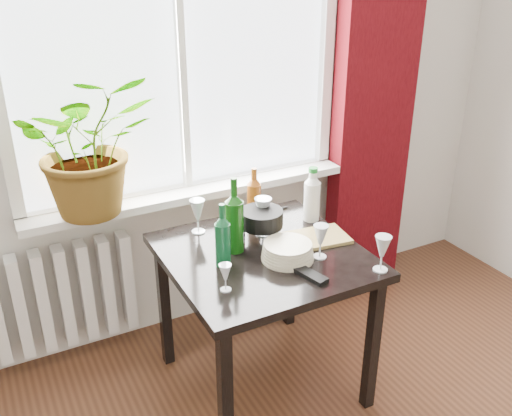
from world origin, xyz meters
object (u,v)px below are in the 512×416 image
radiator (54,299)px  cleaning_bottle (312,194)px  wine_bottle_left (223,235)px  wineglass_front_right (320,241)px  potted_plant (89,145)px  bottle_amber (254,194)px  tv_remote (308,274)px  wineglass_far_right (382,253)px  wineglass_back_left (198,216)px  wineglass_front_left (225,278)px  wine_bottle_right (234,215)px  wineglass_back_center (263,216)px  plate_stack (288,252)px  fondue_pot (262,225)px  cutting_board (315,238)px  table (263,270)px

radiator → cleaning_bottle: (1.22, -0.45, 0.50)m
wine_bottle_left → wineglass_front_right: 0.43m
potted_plant → bottle_amber: size_ratio=2.33×
bottle_amber → tv_remote: 0.58m
wineglass_far_right → wineglass_back_left: (-0.55, 0.68, 0.00)m
tv_remote → wineglass_front_left: bearing=156.7°
wine_bottle_left → wine_bottle_right: 0.14m
wineglass_back_center → wineglass_front_left: wineglass_back_center is taller
bottle_amber → plate_stack: bearing=-96.4°
radiator → bottle_amber: (0.96, -0.32, 0.50)m
cleaning_bottle → wineglass_far_right: 0.55m
fondue_pot → potted_plant: bearing=123.2°
wineglass_back_left → plate_stack: (0.25, -0.42, -0.05)m
wineglass_front_left → tv_remote: 0.36m
wineglass_front_right → wineglass_back_left: bearing=129.1°
wineglass_back_center → tv_remote: (-0.01, -0.41, -0.09)m
bottle_amber → potted_plant: bearing=161.5°
wine_bottle_right → wineglass_front_left: 0.35m
plate_stack → fondue_pot: fondue_pot is taller
radiator → wineglass_front_left: wineglass_front_left is taller
wine_bottle_right → cutting_board: 0.42m
cleaning_bottle → wineglass_front_right: 0.38m
wineglass_back_left → cutting_board: bearing=-35.5°
table → potted_plant: 0.97m
wine_bottle_left → wineglass_front_left: size_ratio=2.40×
bottle_amber → fondue_pot: 0.22m
wine_bottle_left → plate_stack: (0.27, -0.09, -0.11)m
potted_plant → wineglass_back_center: potted_plant is taller
wineglass_front_right → plate_stack: size_ratio=0.69×
wine_bottle_left → tv_remote: (0.27, -0.25, -0.13)m
plate_stack → cutting_board: bearing=24.8°
wineglass_far_right → fondue_pot: (-0.32, 0.47, -0.01)m
table → wineglass_back_left: (-0.18, 0.32, 0.18)m
table → wineglass_far_right: bearing=-44.6°
radiator → cleaning_bottle: cleaning_bottle is taller
potted_plant → wine_bottle_left: 0.74m
bottle_amber → plate_stack: (-0.05, -0.41, -0.10)m
wineglass_front_left → wineglass_back_center: bearing=44.8°
wine_bottle_right → plate_stack: wine_bottle_right is taller
cutting_board → wineglass_front_left: bearing=-160.4°
wineglass_front_left → fondue_pot: bearing=43.3°
cleaning_bottle → plate_stack: bearing=-136.8°
table → wineglass_back_center: 0.26m
wineglass_far_right → tv_remote: (-0.29, 0.10, -0.07)m
wine_bottle_left → wineglass_back_center: wine_bottle_left is taller
potted_plant → radiator: bearing=161.2°
tv_remote → fondue_pot: bearing=79.9°
potted_plant → wineglass_front_right: bearing=-41.1°
table → tv_remote: bearing=-74.4°
wineglass_front_right → wineglass_back_left: size_ratio=0.93×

